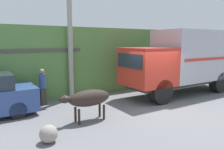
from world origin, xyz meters
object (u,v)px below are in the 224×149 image
pedestrian_on_hill (43,85)px  cargo_truck (186,59)px  roadside_rock (49,134)px  utility_pole (70,37)px  brown_cow (89,98)px

pedestrian_on_hill → cargo_truck: bearing=154.7°
pedestrian_on_hill → roadside_rock: (-0.88, -3.99, -0.69)m
cargo_truck → pedestrian_on_hill: 7.86m
pedestrian_on_hill → utility_pole: utility_pole is taller
cargo_truck → utility_pole: (-6.01, 2.25, 1.22)m
roadside_rock → pedestrian_on_hill: bearing=77.6°
cargo_truck → utility_pole: size_ratio=1.21×
utility_pole → cargo_truck: bearing=-20.5°
pedestrian_on_hill → roadside_rock: size_ratio=3.20×
brown_cow → cargo_truck: bearing=3.8°
cargo_truck → roadside_rock: cargo_truck is taller
utility_pole → brown_cow: bearing=-100.8°
pedestrian_on_hill → roadside_rock: pedestrian_on_hill is taller
cargo_truck → roadside_rock: (-8.44, -2.10, -1.69)m
pedestrian_on_hill → brown_cow: bearing=95.6°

